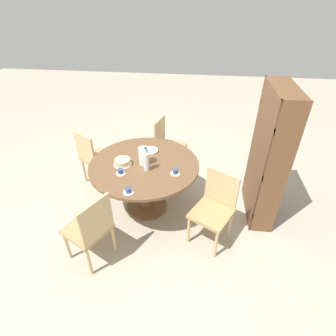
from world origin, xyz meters
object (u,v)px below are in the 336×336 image
Objects in this scene: chair_a at (95,156)px; chair_b at (91,228)px; chair_d at (168,145)px; cake_main at (123,162)px; cup_b at (175,172)px; cup_c at (121,172)px; cup_a at (128,191)px; chair_c at (214,208)px; coffee_pot at (144,155)px; water_bottle at (146,161)px; bookshelf at (266,157)px.

chair_b is (1.38, 0.46, 0.00)m from chair_a.
cake_main is (1.03, -0.44, 0.30)m from chair_d.
cup_c is (0.08, -0.65, 0.00)m from cup_b.
cake_main is at bearing -158.60° from cup_a.
chair_c is 1.06m from coffee_pot.
chair_d is 3.41× the size of coffee_pot.
water_bottle is at bearing 179.12° from chair_a.
cup_a is at bearing -174.45° from chair_d.
water_bottle is at bearing -170.12° from chair_c.
chair_c is at bearing 70.73° from water_bottle.
cake_main is at bearing 171.15° from chair_d.
chair_a reaches higher than cup_a.
chair_b is at bearing -130.80° from chair_c.
cake_main reaches higher than cup_c.
bookshelf is 5.50× the size of water_bottle.
chair_a is 1.00× the size of chair_d.
bookshelf reaches higher than cake_main.
chair_d is at bearing 146.23° from chair_c.
cup_b is at bearing -178.38° from chair_c.
chair_a is at bearing 129.45° from chair_d.
cake_main is at bearing 96.21° from bookshelf.
chair_a reaches higher than cup_c.
chair_a is 7.71× the size of cup_c.
chair_c is 1.24m from cake_main.
chair_d is 7.71× the size of cup_a.
water_bottle is at bearing 165.68° from cup_a.
chair_c and chair_d have the same top height.
bookshelf reaches higher than cup_b.
bookshelf is (0.84, 1.32, 0.39)m from chair_d.
cup_a is (0.16, -0.95, 0.28)m from chair_c.
cake_main is 1.93× the size of cup_b.
cup_c is (0.12, -0.29, -0.10)m from water_bottle.
bookshelf is 14.83× the size of cup_a.
chair_c is at bearing 132.52° from bookshelf.
chair_a is 7.71× the size of cup_b.
bookshelf is 7.68× the size of cake_main.
water_bottle is 0.33m from cup_c.
chair_d is (-1.40, -0.71, 0.00)m from chair_c.
coffee_pot is at bearing -176.22° from chair_b.
cup_a is 0.38m from cup_c.
coffee_pot is (0.97, -0.18, 0.38)m from chair_d.
cup_c is at bearing -151.68° from cup_a.
bookshelf is at bearing 105.70° from cup_b.
chair_a is at bearing -133.52° from chair_b.
coffee_pot reaches higher than chair_b.
chair_d reaches higher than cup_b.
cup_b is at bearing 80.41° from cake_main.
chair_d is 7.71× the size of cup_b.
chair_c is 1.00m from cup_a.
chair_d is at bearing -122.07° from chair_a.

